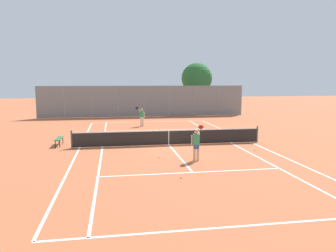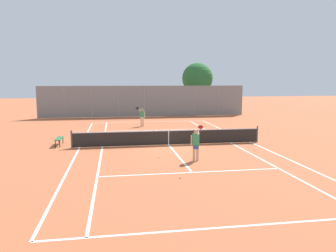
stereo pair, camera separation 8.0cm
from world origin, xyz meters
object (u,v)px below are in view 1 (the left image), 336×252
object	(u,v)px
tree_behind_left	(196,79)
player_near_side	(196,143)
loose_tennis_ball_0	(100,125)
loose_tennis_ball_3	(255,150)
loose_tennis_ball_2	(161,143)
player_far_left	(142,116)
tennis_net	(169,137)
loose_tennis_ball_5	(123,134)
loose_tennis_ball_1	(159,157)
courtside_bench	(59,139)
loose_tennis_ball_4	(181,178)

from	to	relation	value
tree_behind_left	player_near_side	bearing A→B (deg)	-104.27
player_near_side	loose_tennis_ball_0	distance (m)	15.54
loose_tennis_ball_0	loose_tennis_ball_3	size ratio (longest dim) A/B	1.00
loose_tennis_ball_2	player_far_left	bearing A→B (deg)	93.40
tennis_net	loose_tennis_ball_5	size ratio (longest dim) A/B	181.82
player_near_side	loose_tennis_ball_5	distance (m)	9.73
loose_tennis_ball_1	loose_tennis_ball_0	bearing A→B (deg)	104.61
player_far_left	loose_tennis_ball_3	world-z (taller)	player_far_left
loose_tennis_ball_0	tree_behind_left	bearing A→B (deg)	41.56
tennis_net	player_far_left	world-z (taller)	player_far_left
loose_tennis_ball_0	courtside_bench	distance (m)	9.53
loose_tennis_ball_3	loose_tennis_ball_4	distance (m)	7.18
player_near_side	tree_behind_left	bearing A→B (deg)	75.73
loose_tennis_ball_2	loose_tennis_ball_3	size ratio (longest dim) A/B	1.00
loose_tennis_ball_2	loose_tennis_ball_4	bearing A→B (deg)	-91.88
loose_tennis_ball_3	loose_tennis_ball_4	world-z (taller)	same
player_near_side	loose_tennis_ball_5	xyz separation A→B (m)	(-3.40, 9.07, -0.89)
loose_tennis_ball_0	loose_tennis_ball_1	distance (m)	14.12
player_near_side	player_far_left	bearing A→B (deg)	97.08
loose_tennis_ball_4	tree_behind_left	xyz separation A→B (m)	(7.72, 27.81, 4.17)
loose_tennis_ball_1	tree_behind_left	distance (m)	25.72
loose_tennis_ball_3	tree_behind_left	bearing A→B (deg)	84.28
player_near_side	loose_tennis_ball_1	xyz separation A→B (m)	(-1.80, 0.89, -0.89)
tennis_net	player_far_left	size ratio (longest dim) A/B	6.76
loose_tennis_ball_1	loose_tennis_ball_4	xyz separation A→B (m)	(0.42, -3.77, 0.00)
courtside_bench	loose_tennis_ball_4	bearing A→B (deg)	-53.04
player_far_left	loose_tennis_ball_5	bearing A→B (deg)	-113.73
loose_tennis_ball_2	loose_tennis_ball_3	distance (m)	5.92
player_far_left	courtside_bench	bearing A→B (deg)	-127.04
loose_tennis_ball_0	loose_tennis_ball_2	bearing A→B (deg)	-66.63
player_far_left	loose_tennis_ball_0	bearing A→B (deg)	158.69
player_near_side	tree_behind_left	world-z (taller)	tree_behind_left
player_near_side	courtside_bench	world-z (taller)	player_near_side
loose_tennis_ball_0	loose_tennis_ball_4	size ratio (longest dim) A/B	1.00
loose_tennis_ball_4	loose_tennis_ball_2	bearing A→B (deg)	88.12
loose_tennis_ball_2	loose_tennis_ball_5	bearing A→B (deg)	117.72
loose_tennis_ball_5	loose_tennis_ball_0	bearing A→B (deg)	109.73
player_near_side	loose_tennis_ball_1	world-z (taller)	player_near_side
loose_tennis_ball_2	tree_behind_left	size ratio (longest dim) A/B	0.01
tennis_net	loose_tennis_ball_5	distance (m)	5.50
loose_tennis_ball_0	courtside_bench	bearing A→B (deg)	-103.11
loose_tennis_ball_1	loose_tennis_ball_2	xyz separation A→B (m)	(0.67, 3.87, 0.00)
player_near_side	loose_tennis_ball_2	world-z (taller)	player_near_side
loose_tennis_ball_4	loose_tennis_ball_5	bearing A→B (deg)	99.57
loose_tennis_ball_5	loose_tennis_ball_1	bearing A→B (deg)	-78.97
loose_tennis_ball_5	player_far_left	bearing A→B (deg)	66.27
loose_tennis_ball_1	tree_behind_left	bearing A→B (deg)	71.29
tennis_net	player_near_side	xyz separation A→B (m)	(0.69, -4.30, 0.42)
loose_tennis_ball_2	courtside_bench	bearing A→B (deg)	175.31
tennis_net	player_far_left	distance (m)	8.85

